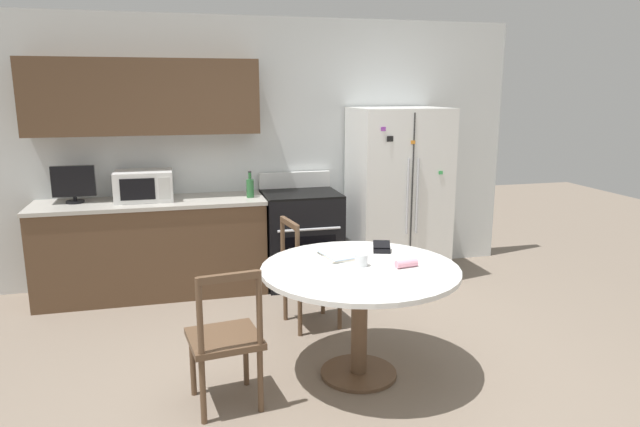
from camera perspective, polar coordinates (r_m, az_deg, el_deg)
The scene contains 15 objects.
ground_plane at distance 3.76m, azimuth 2.03°, elevation -18.21°, with size 14.00×14.00×0.00m, color gray.
back_wall at distance 5.75m, azimuth -8.21°, elevation 7.55°, with size 5.20×0.44×2.60m.
kitchen_counter at distance 5.59m, azimuth -16.34°, elevation -3.29°, with size 2.09×0.64×0.90m.
refrigerator at distance 5.85m, azimuth 7.77°, elevation 1.95°, with size 0.92×0.75×1.73m.
oven_range at distance 5.68m, azimuth -1.90°, elevation -2.35°, with size 0.73×0.68×1.08m.
microwave at distance 5.51m, azimuth -17.19°, elevation 2.68°, with size 0.52×0.39×0.28m.
countertop_tv at distance 5.60m, azimuth -23.42°, elevation 2.81°, with size 0.37×0.16×0.34m.
counter_bottle at distance 5.45m, azimuth -7.00°, elevation 2.60°, with size 0.07×0.07×0.25m.
dining_table at distance 3.80m, azimuth 4.00°, elevation -7.28°, with size 1.31×1.31×0.77m.
dining_chair_far at distance 4.66m, azimuth -1.15°, elevation -6.13°, with size 0.48×0.48×0.90m.
dining_chair_left at distance 3.56m, azimuth -9.44°, elevation -12.34°, with size 0.47×0.47×0.90m.
candle_glass at distance 3.78m, azimuth 4.14°, elevation -4.74°, with size 0.09×0.09×0.08m.
folded_napkin at distance 3.78m, azimuth 8.64°, elevation -4.96°, with size 0.16×0.07×0.05m.
wallet at distance 4.12m, azimuth 6.18°, elevation -3.43°, with size 0.15×0.16×0.07m.
mail_stack at distance 3.99m, azimuth 1.95°, elevation -4.14°, with size 0.28×0.34×0.02m.
Camera 1 is at (-0.93, -3.10, 1.92)m, focal length 32.00 mm.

